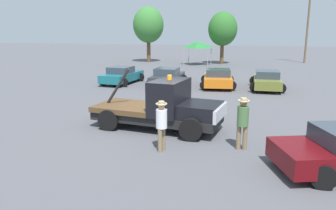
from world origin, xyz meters
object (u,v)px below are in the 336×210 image
object	(u,v)px
canopy_tent_green	(198,45)
tree_center	(148,25)
tow_truck	(164,108)
parked_car_olive	(267,80)
person_near_truck	(243,119)
person_at_hood	(162,122)
parked_car_charcoal	(167,77)
parked_car_teal	(122,75)
tree_left	(223,29)
utility_pole	(308,19)
parked_car_orange	(218,78)

from	to	relation	value
canopy_tent_green	tree_center	world-z (taller)	tree_center
tow_truck	parked_car_olive	distance (m)	12.05
person_near_truck	person_at_hood	xyz separation A→B (m)	(-2.65, -0.89, -0.05)
parked_car_charcoal	tree_center	world-z (taller)	tree_center
parked_car_teal	tree_left	bearing A→B (deg)	-14.23
person_near_truck	parked_car_olive	bearing A→B (deg)	172.38
parked_car_teal	person_near_truck	bearing A→B (deg)	-137.51
person_at_hood	tree_center	bearing A→B (deg)	124.78
canopy_tent_green	parked_car_charcoal	bearing A→B (deg)	-87.94
utility_pole	tree_center	bearing A→B (deg)	-168.57
parked_car_orange	tree_center	size ratio (longest dim) A/B	0.65
person_at_hood	tree_left	world-z (taller)	tree_left
person_at_hood	person_near_truck	bearing A→B (deg)	33.81
parked_car_charcoal	utility_pole	xyz separation A→B (m)	(12.22, 21.60, 4.85)
parked_car_orange	canopy_tent_green	xyz separation A→B (m)	(-4.30, 15.34, 1.75)
parked_car_olive	tree_center	world-z (taller)	tree_center
parked_car_olive	tree_left	world-z (taller)	tree_left
person_near_truck	parked_car_orange	xyz separation A→B (m)	(-2.41, 12.82, -0.44)
parked_car_charcoal	tree_center	distance (m)	19.57
parked_car_teal	parked_car_olive	world-z (taller)	same
tow_truck	parked_car_orange	xyz separation A→B (m)	(0.88, 11.23, -0.26)
parked_car_orange	tree_left	world-z (taller)	tree_left
person_at_hood	utility_pole	xyz separation A→B (m)	(8.73, 34.94, 4.46)
tow_truck	tree_center	xyz separation A→B (m)	(-10.31, 28.49, 3.82)
parked_car_olive	canopy_tent_green	world-z (taller)	canopy_tent_green
parked_car_orange	parked_car_olive	size ratio (longest dim) A/B	1.00
person_at_hood	canopy_tent_green	xyz separation A→B (m)	(-4.06, 29.04, 1.36)
parked_car_teal	person_at_hood	bearing A→B (deg)	-147.53
parked_car_olive	utility_pole	world-z (taller)	utility_pole
parked_car_teal	tree_left	xyz separation A→B (m)	(5.81, 17.53, 3.57)
person_near_truck	tree_left	world-z (taller)	tree_left
parked_car_teal	parked_car_charcoal	bearing A→B (deg)	-85.32
parked_car_orange	tree_left	bearing A→B (deg)	-2.71
tree_left	tree_center	world-z (taller)	tree_center
parked_car_charcoal	utility_pole	size ratio (longest dim) A/B	0.43
parked_car_olive	tree_left	size ratio (longest dim) A/B	0.73
tow_truck	person_at_hood	size ratio (longest dim) A/B	3.20
parked_car_charcoal	person_at_hood	bearing A→B (deg)	-167.15
tow_truck	tree_left	bearing A→B (deg)	98.12
person_near_truck	canopy_tent_green	xyz separation A→B (m)	(-6.71, 28.15, 1.32)
parked_car_orange	parked_car_olive	distance (m)	3.46
canopy_tent_green	tree_left	world-z (taller)	tree_left
person_at_hood	canopy_tent_green	world-z (taller)	canopy_tent_green
person_near_truck	person_at_hood	distance (m)	2.80
tree_left	tow_truck	bearing A→B (deg)	-88.51
person_at_hood	parked_car_olive	bearing A→B (deg)	90.19
person_near_truck	parked_car_olive	world-z (taller)	person_near_truck
person_near_truck	person_at_hood	bearing A→B (deg)	-74.43
tow_truck	person_at_hood	distance (m)	2.55
person_near_truck	tree_center	world-z (taller)	tree_center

